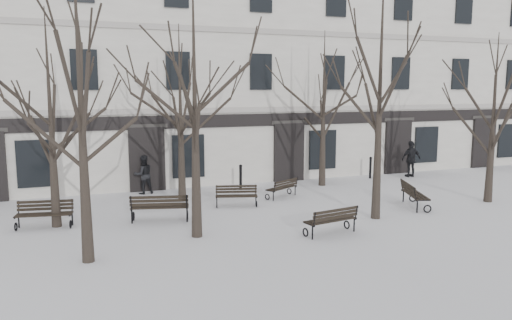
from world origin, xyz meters
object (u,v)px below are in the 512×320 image
bench_3 (236,195)px  bench_2 (332,220)px  bench_5 (413,194)px  tree_0 (79,65)px  tree_3 (495,98)px  bench_1 (160,207)px  bench_4 (283,187)px  tree_2 (381,59)px  tree_1 (194,70)px  bench_0 (45,213)px

bench_3 → bench_2: bearing=-54.6°
bench_3 → bench_5: 6.95m
tree_0 → tree_3: (15.68, 1.76, -0.97)m
bench_1 → bench_4: bearing=-145.3°
tree_0 → bench_2: tree_0 is taller
tree_3 → bench_1: (-13.18, 1.61, -3.70)m
bench_5 → bench_2: bearing=135.2°
tree_0 → bench_5: size_ratio=4.12×
tree_3 → bench_5: (-3.49, 0.31, -3.72)m
bench_1 → tree_2: bearing=177.4°
bench_2 → bench_4: bench_2 is taller
tree_2 → bench_4: bearing=112.4°
tree_1 → bench_0: tree_1 is taller
bench_0 → tree_0: bearing=-63.0°
bench_4 → bench_3: bearing=-9.7°
tree_0 → bench_5: (12.20, 2.06, -4.69)m
bench_2 → tree_3: bearing=-177.8°
tree_3 → bench_3: bearing=163.9°
tree_2 → bench_3: 7.46m
tree_0 → bench_5: bearing=9.6°
tree_2 → tree_3: size_ratio=1.32×
bench_2 → bench_4: (0.71, 5.52, -0.05)m
tree_3 → bench_5: size_ratio=3.36×
tree_1 → bench_4: bearing=41.4°
bench_1 → bench_2: size_ratio=1.12×
bench_0 → bench_4: bearing=18.6°
tree_1 → bench_1: size_ratio=3.95×
tree_2 → bench_2: size_ratio=4.80×
bench_1 → tree_3: bearing=-172.6°
tree_1 → bench_5: 10.07m
bench_0 → bench_4: (9.30, 1.43, -0.05)m
tree_3 → bench_3: tree_3 is taller
tree_1 → bench_1: 5.16m
tree_2 → bench_1: (-7.33, 2.23, -5.07)m
tree_2 → bench_0: tree_2 is taller
bench_1 → bench_4: size_ratio=1.26×
bench_3 → tree_1: bearing=-109.3°
tree_3 → tree_0: bearing=-173.6°
tree_0 → bench_3: tree_0 is taller
bench_2 → bench_3: bearing=-81.3°
bench_1 → bench_3: (3.23, 1.26, -0.10)m
tree_0 → bench_4: (8.08, 5.42, -4.78)m
tree_3 → bench_0: (-16.91, 2.23, -3.76)m
tree_0 → bench_0: bearing=107.1°
tree_0 → bench_3: bearing=38.8°
tree_3 → bench_3: (-9.95, 2.86, -3.80)m
bench_0 → bench_2: 9.52m
tree_0 → bench_1: (2.51, 3.36, -4.67)m
tree_1 → bench_3: (2.44, 3.41, -4.72)m
bench_2 → bench_4: size_ratio=1.13×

